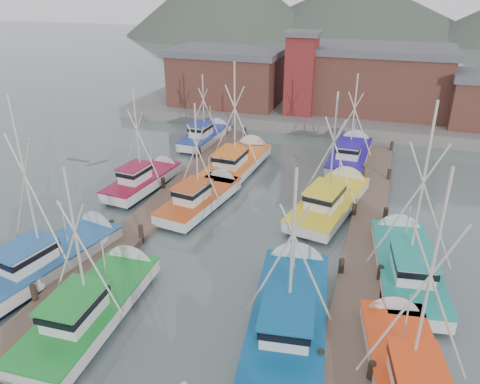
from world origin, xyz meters
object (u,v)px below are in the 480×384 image
(boat_4, at_px, (97,303))
(boat_8, at_px, (203,197))
(lookout_tower, at_px, (301,73))
(boat_12, at_px, (238,162))

(boat_4, height_order, boat_8, boat_4)
(lookout_tower, bearing_deg, boat_4, -94.44)
(lookout_tower, xyz_separation_m, boat_12, (-2.09, -14.90, -4.87))
(boat_4, bearing_deg, boat_8, 85.84)
(boat_4, xyz_separation_m, boat_8, (0.39, 12.46, -0.00))
(lookout_tower, distance_m, boat_8, 22.81)
(boat_4, relative_size, boat_8, 1.11)
(lookout_tower, relative_size, boat_4, 0.89)
(lookout_tower, height_order, boat_12, lookout_tower)
(lookout_tower, distance_m, boat_4, 35.07)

